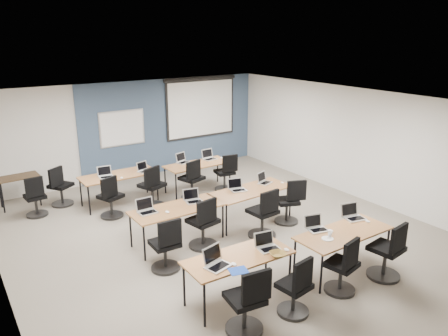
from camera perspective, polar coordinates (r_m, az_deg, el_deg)
floor at (r=9.08m, az=-0.47°, el=-8.56°), size 8.00×9.00×0.02m
ceiling at (r=8.26m, az=-0.52°, el=8.54°), size 8.00×9.00×0.02m
wall_back at (r=12.46m, az=-11.96°, el=4.87°), size 8.00×0.04×2.70m
wall_front at (r=5.68m, az=25.88°, el=-11.99°), size 8.00×0.04×2.70m
wall_right at (r=11.19m, az=16.92°, el=3.08°), size 0.04×9.00×2.70m
blue_accent_panel at (r=12.93m, az=-6.77°, el=5.58°), size 5.50×0.04×2.70m
whiteboard at (r=12.26m, az=-13.16°, el=5.07°), size 1.28×0.03×0.98m
projector_screen at (r=13.23m, az=-3.03°, el=8.30°), size 2.40×0.10×1.82m
training_table_front_left at (r=6.74m, az=1.92°, el=-11.83°), size 1.69×0.71×0.73m
training_table_front_right at (r=7.75m, az=15.36°, el=-8.37°), size 1.75×0.73×0.73m
training_table_mid_left at (r=8.50m, az=-6.13°, el=-5.46°), size 1.81×0.75×0.73m
training_table_mid_right at (r=9.41m, az=3.54°, el=-3.06°), size 1.83×0.76×0.73m
training_table_back_left at (r=10.67m, az=-13.57°, el=-1.05°), size 1.80×0.75×0.73m
training_table_back_right at (r=11.24m, az=-3.44°, el=0.34°), size 1.71×0.71×0.73m
laptop_0 at (r=6.45m, az=-1.05°, el=-12.11°), size 0.36×0.31×0.27m
mouse_0 at (r=6.49m, az=1.30°, el=-12.43°), size 0.07×0.11×0.04m
task_chair_0 at (r=6.21m, az=3.08°, el=-17.54°), size 0.53×0.53×1.01m
laptop_1 at (r=6.94m, az=5.67°, el=-9.97°), size 0.33×0.28×0.25m
mouse_1 at (r=6.94m, az=8.18°, el=-10.52°), size 0.09×0.11×0.04m
task_chair_1 at (r=6.62m, az=9.38°, el=-15.60°), size 0.47×0.47×0.96m
laptop_2 at (r=7.68m, az=11.94°, el=-7.46°), size 0.32×0.27×0.25m
mouse_2 at (r=7.69m, az=13.76°, el=-7.95°), size 0.08×0.11×0.04m
task_chair_2 at (r=7.26m, az=15.31°, el=-12.74°), size 0.50×0.50×0.98m
laptop_3 at (r=8.29m, az=16.50°, el=-5.89°), size 0.35×0.30×0.27m
mouse_3 at (r=8.23m, az=18.27°, el=-6.64°), size 0.08×0.11×0.04m
task_chair_3 at (r=7.86m, az=20.64°, el=-10.62°), size 0.55×0.55×1.03m
laptop_4 at (r=8.34m, az=-10.09°, el=-5.30°), size 0.34×0.29×0.26m
mouse_4 at (r=8.28m, az=-7.42°, el=-5.71°), size 0.07×0.11×0.04m
task_chair_4 at (r=7.67m, az=-7.54°, el=-10.44°), size 0.51×0.51×0.99m
laptop_5 at (r=8.73m, az=-4.07°, el=-4.02°), size 0.33×0.28×0.25m
mouse_5 at (r=8.73m, az=-2.40°, el=-4.35°), size 0.07×0.10×0.03m
task_chair_5 at (r=8.36m, az=-2.65°, el=-7.69°), size 0.56×0.56×1.03m
laptop_6 at (r=9.32m, az=1.72°, el=-2.56°), size 0.32×0.27×0.24m
mouse_6 at (r=9.30m, az=2.89°, el=-2.94°), size 0.06×0.10×0.03m
task_chair_6 at (r=8.79m, az=5.24°, el=-6.41°), size 0.57×0.57×1.04m
laptop_7 at (r=9.80m, az=5.23°, el=-1.62°), size 0.31×0.26×0.24m
mouse_7 at (r=9.86m, az=7.62°, el=-1.89°), size 0.07×0.10×0.03m
task_chair_7 at (r=9.50m, az=8.51°, el=-4.81°), size 0.55×0.52×1.00m
laptop_8 at (r=10.52m, az=-15.19°, el=-0.83°), size 0.32×0.28×0.25m
mouse_8 at (r=10.36m, az=-13.23°, el=-1.25°), size 0.07×0.10×0.03m
task_chair_8 at (r=9.98m, az=-14.58°, el=-4.11°), size 0.53×0.51×0.99m
laptop_9 at (r=10.74m, az=-10.48°, el=-0.14°), size 0.30×0.25×0.23m
mouse_9 at (r=10.70m, az=-8.97°, el=-0.40°), size 0.07×0.10×0.03m
task_chair_9 at (r=10.32m, az=-9.33°, el=-2.88°), size 0.60×0.57×1.05m
laptop_10 at (r=11.34m, az=-5.47°, el=1.03°), size 0.32×0.28×0.25m
mouse_10 at (r=11.19m, az=-4.73°, el=0.56°), size 0.08×0.11×0.04m
task_chair_10 at (r=10.71m, az=-4.17°, el=-1.95°), size 0.58×0.56×1.04m
laptop_11 at (r=11.59m, az=-1.97°, el=1.47°), size 0.34×0.29×0.26m
mouse_11 at (r=11.68m, az=-0.31°, el=1.35°), size 0.07×0.11×0.03m
task_chair_11 at (r=11.30m, az=0.25°, el=-0.98°), size 0.51×0.51×0.99m
blue_mousepad at (r=6.35m, az=1.88°, el=-13.26°), size 0.31×0.28×0.01m
snack_bowl at (r=6.75m, az=7.03°, el=-11.14°), size 0.33×0.33×0.07m
snack_plate at (r=7.42m, az=13.37°, el=-8.97°), size 0.20×0.20×0.01m
coffee_cup at (r=7.48m, az=13.68°, el=-8.49°), size 0.06×0.06×0.05m
utility_table at (r=11.26m, az=-25.30°, el=-1.46°), size 0.91×0.51×0.75m
spare_chair_a at (r=11.02m, az=-20.61°, el=-2.64°), size 0.58×0.51×0.99m
spare_chair_b at (r=10.59m, az=-23.39°, el=-3.85°), size 0.47×0.47×0.96m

